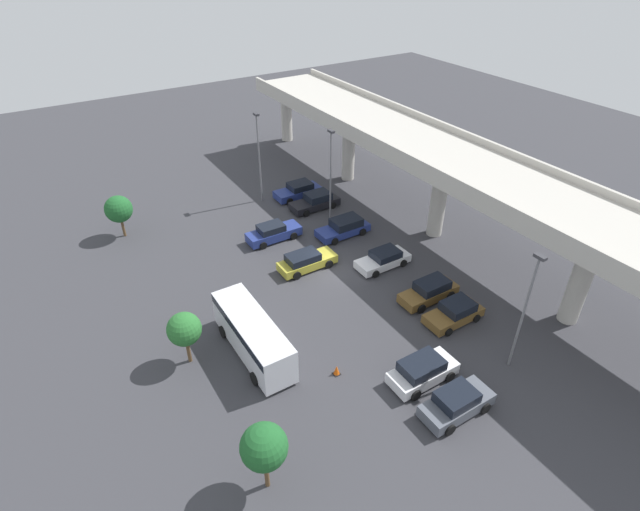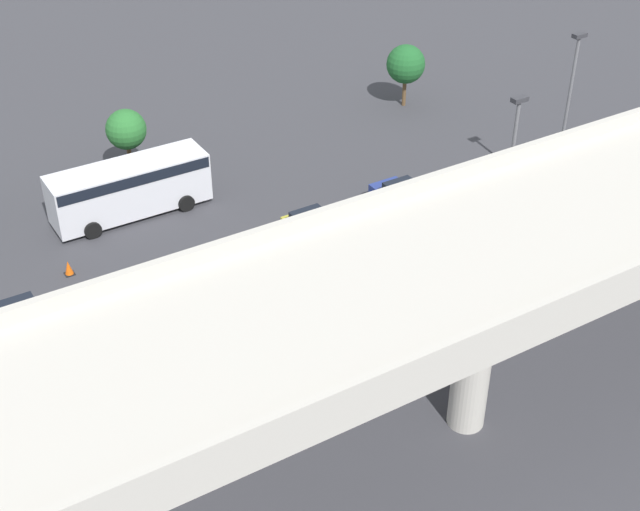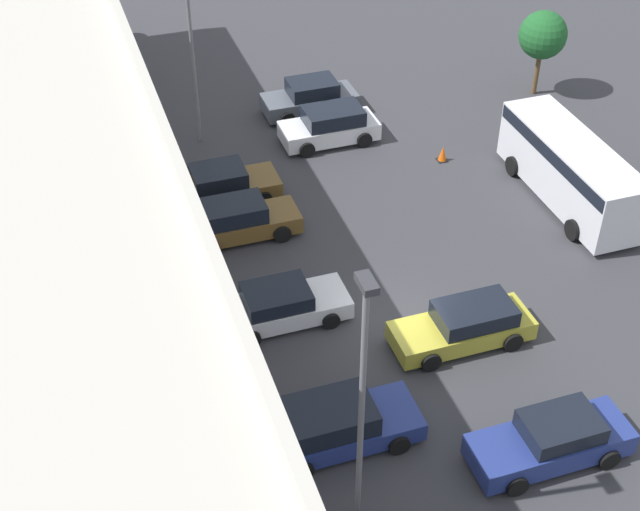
{
  "view_description": "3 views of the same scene",
  "coord_description": "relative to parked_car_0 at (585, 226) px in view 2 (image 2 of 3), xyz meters",
  "views": [
    {
      "loc": [
        27.35,
        -18.14,
        23.57
      ],
      "look_at": [
        -0.77,
        -0.63,
        1.31
      ],
      "focal_mm": 28.0,
      "sensor_mm": 36.0,
      "label": 1
    },
    {
      "loc": [
        16.95,
        28.56,
        23.41
      ],
      "look_at": [
        0.73,
        1.98,
        2.43
      ],
      "focal_mm": 50.0,
      "sensor_mm": 36.0,
      "label": 2
    },
    {
      "loc": [
        -20.9,
        10.15,
        21.02
      ],
      "look_at": [
        2.35,
        2.35,
        1.87
      ],
      "focal_mm": 50.0,
      "sensor_mm": 36.0,
      "label": 3
    }
  ],
  "objects": [
    {
      "name": "lamp_post_near_aisle",
      "position": [
        -1.3,
        -3.49,
        4.46
      ],
      "size": [
        0.7,
        0.35,
        8.94
      ],
      "color": "slate",
      "rests_on": "ground_plane"
    },
    {
      "name": "parked_car_8",
      "position": [
        25.4,
        -5.84,
        0.08
      ],
      "size": [
        2.14,
        4.4,
        1.65
      ],
      "rotation": [
        0.0,
        0.0,
        1.57
      ],
      "color": "silver",
      "rests_on": "ground_plane"
    },
    {
      "name": "traffic_cone",
      "position": [
        22.23,
        -10.01,
        -0.38
      ],
      "size": [
        0.44,
        0.44,
        0.7
      ],
      "color": "black",
      "rests_on": "ground_plane"
    },
    {
      "name": "parked_car_5",
      "position": [
        14.4,
        -0.25,
        -0.05
      ],
      "size": [
        2.1,
        4.57,
        1.4
      ],
      "rotation": [
        0.0,
        0.0,
        -1.57
      ],
      "color": "silver",
      "rests_on": "ground_plane"
    },
    {
      "name": "parked_car_2",
      "position": [
        6.05,
        -6.01,
        0.02
      ],
      "size": [
        1.98,
        4.86,
        1.57
      ],
      "rotation": [
        0.0,
        0.0,
        1.57
      ],
      "color": "navy",
      "rests_on": "ground_plane"
    },
    {
      "name": "parked_car_1",
      "position": [
        2.99,
        0.25,
        0.02
      ],
      "size": [
        2.18,
        4.89,
        1.57
      ],
      "rotation": [
        0.0,
        0.0,
        -1.57
      ],
      "color": "black",
      "rests_on": "ground_plane"
    },
    {
      "name": "tree_front_centre",
      "position": [
        16.31,
        -17.39,
        2.0
      ],
      "size": [
        2.15,
        2.15,
        3.8
      ],
      "color": "brown",
      "rests_on": "ground_plane"
    },
    {
      "name": "ground_plane",
      "position": [
        12.81,
        -4.25,
        -0.71
      ],
      "size": [
        117.93,
        117.93,
        0.0
      ],
      "primitive_type": "plane",
      "color": "#38383D"
    },
    {
      "name": "parked_car_4",
      "position": [
        11.38,
        -5.79,
        0.01
      ],
      "size": [
        2.02,
        4.84,
        1.49
      ],
      "rotation": [
        0.0,
        0.0,
        1.57
      ],
      "color": "gold",
      "rests_on": "ground_plane"
    },
    {
      "name": "highway_overpass",
      "position": [
        12.81,
        6.78,
        6.19
      ],
      "size": [
        56.39,
        7.8,
        8.41
      ],
      "color": "#BCB7AD",
      "rests_on": "ground_plane"
    },
    {
      "name": "tree_front_left",
      "position": [
        -1.63,
        -17.07,
        1.99
      ],
      "size": [
        2.38,
        2.38,
        3.91
      ],
      "color": "brown",
      "rests_on": "ground_plane"
    },
    {
      "name": "lamp_post_by_overpass",
      "position": [
        5.67,
        0.21,
        4.37
      ],
      "size": [
        0.7,
        0.35,
        8.76
      ],
      "color": "slate",
      "rests_on": "ground_plane"
    },
    {
      "name": "parked_car_6",
      "position": [
        19.65,
        -0.04,
        0.04
      ],
      "size": [
        2.0,
        4.64,
        1.59
      ],
      "rotation": [
        0.0,
        0.0,
        -1.57
      ],
      "color": "brown",
      "rests_on": "ground_plane"
    },
    {
      "name": "shuttle_bus",
      "position": [
        17.78,
        -13.54,
        0.92
      ],
      "size": [
        7.92,
        2.55,
        2.75
      ],
      "rotation": [
        0.0,
        0.0,
        3.14
      ],
      "color": "silver",
      "rests_on": "ground_plane"
    },
    {
      "name": "parked_car_0",
      "position": [
        0.0,
        0.0,
        0.0
      ],
      "size": [
        2.2,
        4.78,
        1.52
      ],
      "rotation": [
        0.0,
        0.0,
        -1.57
      ],
      "color": "navy",
      "rests_on": "ground_plane"
    },
    {
      "name": "parked_car_3",
      "position": [
        8.61,
        -0.22,
        0.03
      ],
      "size": [
        2.21,
        4.85,
        1.57
      ],
      "rotation": [
        0.0,
        0.0,
        -1.57
      ],
      "color": "navy",
      "rests_on": "ground_plane"
    },
    {
      "name": "parked_car_7",
      "position": [
        22.39,
        -0.16,
        -0.02
      ],
      "size": [
        2.14,
        4.32,
        1.5
      ],
      "rotation": [
        0.0,
        0.0,
        -1.57
      ],
      "color": "brown",
      "rests_on": "ground_plane"
    }
  ]
}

